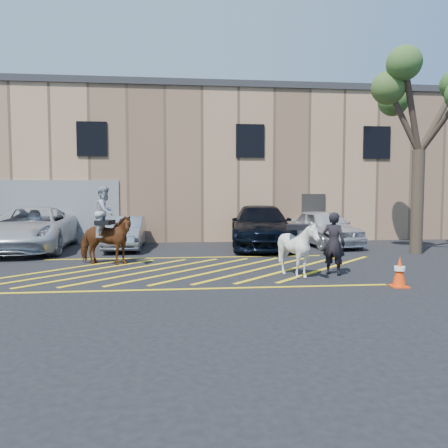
{
  "coord_description": "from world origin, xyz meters",
  "views": [
    {
      "loc": [
        -0.26,
        -12.8,
        2.21
      ],
      "look_at": [
        1.1,
        0.2,
        1.3
      ],
      "focal_mm": 35.0,
      "sensor_mm": 36.0,
      "label": 1
    }
  ],
  "objects": [
    {
      "name": "handler",
      "position": [
        3.94,
        -1.38,
        0.86
      ],
      "size": [
        0.75,
        0.71,
        1.72
      ],
      "primitive_type": "imported",
      "rotation": [
        0.0,
        0.0,
        2.46
      ],
      "color": "black",
      "rests_on": "ground"
    },
    {
      "name": "car_blue_suv",
      "position": [
        3.12,
        4.93,
        0.85
      ],
      "size": [
        3.06,
        6.12,
        1.71
      ],
      "primitive_type": "imported",
      "rotation": [
        0.0,
        0.0,
        -0.12
      ],
      "color": "black",
      "rests_on": "ground"
    },
    {
      "name": "car_white_suv",
      "position": [
        5.89,
        5.13,
        0.77
      ],
      "size": [
        2.35,
        4.73,
        1.55
      ],
      "primitive_type": "imported",
      "rotation": [
        0.0,
        0.0,
        0.12
      ],
      "color": "silver",
      "rests_on": "ground"
    },
    {
      "name": "traffic_cone",
      "position": [
        4.95,
        -3.06,
        0.37
      ],
      "size": [
        0.4,
        0.4,
        0.73
      ],
      "color": "#FF400A",
      "rests_on": "ground"
    },
    {
      "name": "warehouse",
      "position": [
        -0.01,
        11.99,
        3.65
      ],
      "size": [
        32.42,
        10.2,
        7.3
      ],
      "color": "tan",
      "rests_on": "ground"
    },
    {
      "name": "car_silver_sedan",
      "position": [
        -2.37,
        4.86,
        0.65
      ],
      "size": [
        1.39,
        3.94,
        1.3
      ],
      "primitive_type": "imported",
      "rotation": [
        0.0,
        0.0,
        0.0
      ],
      "color": "gray",
      "rests_on": "ground"
    },
    {
      "name": "car_white_pickup",
      "position": [
        -5.94,
        4.71,
        0.85
      ],
      "size": [
        3.21,
        6.3,
        1.7
      ],
      "primitive_type": "imported",
      "rotation": [
        0.0,
        0.0,
        0.06
      ],
      "color": "silver",
      "rests_on": "ground"
    },
    {
      "name": "hatching_zone",
      "position": [
        -0.0,
        -0.3,
        0.01
      ],
      "size": [
        12.6,
        5.12,
        0.01
      ],
      "color": "yellow",
      "rests_on": "ground"
    },
    {
      "name": "saddled_white",
      "position": [
        2.88,
        -1.62,
        0.76
      ],
      "size": [
        1.63,
        1.71,
        1.5
      ],
      "color": "silver",
      "rests_on": "ground"
    },
    {
      "name": "ground",
      "position": [
        0.0,
        0.0,
        0.0
      ],
      "size": [
        90.0,
        90.0,
        0.0
      ],
      "primitive_type": "plane",
      "color": "black",
      "rests_on": "ground"
    },
    {
      "name": "tree",
      "position": [
        8.45,
        2.39,
        5.69
      ],
      "size": [
        3.99,
        4.37,
        7.31
      ],
      "color": "#46392B",
      "rests_on": "ground"
    },
    {
      "name": "mounted_bay",
      "position": [
        -2.53,
        0.98,
        0.99
      ],
      "size": [
        2.0,
        1.28,
        2.44
      ],
      "color": "#5C3715",
      "rests_on": "ground"
    }
  ]
}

